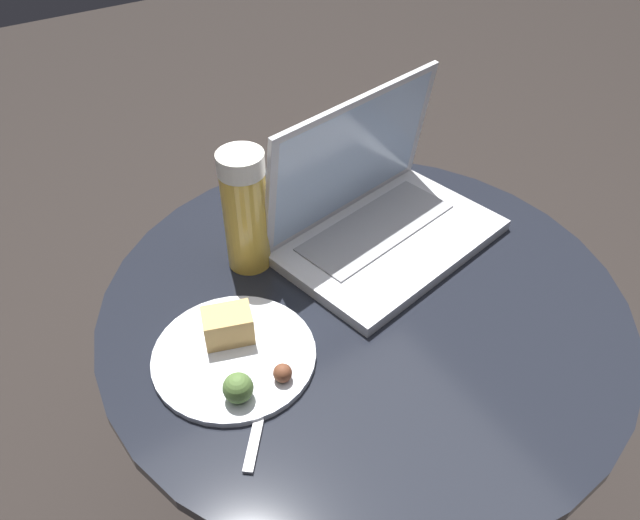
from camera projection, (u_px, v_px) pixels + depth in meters
ground_plane at (351, 492)px, 1.26m from camera, size 6.00×6.00×0.00m
table at (360, 367)px, 1.00m from camera, size 0.76×0.76×0.55m
laptop at (378, 213)px, 0.97m from camera, size 0.38×0.28×0.23m
beer_glass at (245, 211)px, 0.90m from camera, size 0.07×0.07×0.19m
snack_plate at (234, 352)px, 0.81m from camera, size 0.21×0.21×0.05m
fork at (265, 391)px, 0.77m from camera, size 0.13×0.16×0.00m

